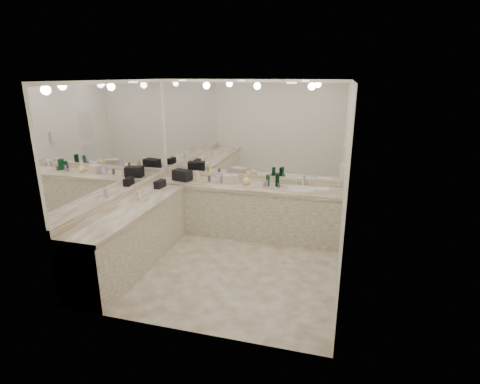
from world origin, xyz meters
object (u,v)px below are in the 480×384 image
(soap_bottle_a, at_px, (197,176))
(wall_phone, at_px, (342,172))
(hand_towel, at_px, (322,190))
(black_toiletry_bag, at_px, (182,176))
(cream_cosmetic_case, at_px, (231,179))
(soap_bottle_b, at_px, (219,177))
(sink, at_px, (302,189))
(soap_bottle_c, at_px, (246,179))

(soap_bottle_a, bearing_deg, wall_phone, -11.77)
(hand_towel, bearing_deg, black_toiletry_bag, -179.57)
(cream_cosmetic_case, height_order, soap_bottle_a, soap_bottle_a)
(wall_phone, xyz_separation_m, cream_cosmetic_case, (-1.82, 0.52, -0.38))
(cream_cosmetic_case, distance_m, soap_bottle_b, 0.20)
(cream_cosmetic_case, relative_size, soap_bottle_a, 1.31)
(sink, relative_size, soap_bottle_b, 2.37)
(wall_phone, distance_m, hand_towel, 0.70)
(hand_towel, xyz_separation_m, soap_bottle_b, (-1.73, 0.02, 0.07))
(black_toiletry_bag, bearing_deg, soap_bottle_b, 3.64)
(hand_towel, bearing_deg, wall_phone, -58.75)
(wall_phone, bearing_deg, soap_bottle_a, 168.23)
(soap_bottle_b, bearing_deg, soap_bottle_c, 0.12)
(wall_phone, bearing_deg, hand_towel, 121.25)
(wall_phone, relative_size, soap_bottle_b, 1.29)
(soap_bottle_a, xyz_separation_m, soap_bottle_b, (0.40, -0.01, -0.00))
(sink, xyz_separation_m, cream_cosmetic_case, (-1.21, 0.02, 0.08))
(hand_towel, bearing_deg, soap_bottle_b, 179.21)
(sink, xyz_separation_m, wall_phone, (0.61, -0.50, 0.46))
(black_toiletry_bag, bearing_deg, sink, 1.25)
(wall_phone, distance_m, black_toiletry_bag, 2.74)
(soap_bottle_c, bearing_deg, cream_cosmetic_case, 174.81)
(wall_phone, bearing_deg, cream_cosmetic_case, 163.93)
(soap_bottle_c, bearing_deg, wall_phone, -17.96)
(black_toiletry_bag, height_order, soap_bottle_c, soap_bottle_c)
(sink, distance_m, wall_phone, 0.91)
(black_toiletry_bag, distance_m, soap_bottle_b, 0.66)
(cream_cosmetic_case, xyz_separation_m, soap_bottle_a, (-0.60, -0.02, 0.02))
(wall_phone, distance_m, soap_bottle_c, 1.65)
(black_toiletry_bag, xyz_separation_m, soap_bottle_c, (1.14, 0.04, 0.00))
(soap_bottle_b, relative_size, soap_bottle_c, 1.02)
(black_toiletry_bag, relative_size, soap_bottle_a, 1.65)
(cream_cosmetic_case, relative_size, hand_towel, 1.05)
(soap_bottle_b, bearing_deg, cream_cosmetic_case, 7.49)
(hand_towel, bearing_deg, soap_bottle_a, 179.16)
(hand_towel, relative_size, soap_bottle_c, 1.29)
(soap_bottle_a, height_order, soap_bottle_c, soap_bottle_a)
(hand_towel, height_order, soap_bottle_c, soap_bottle_c)
(sink, distance_m, cream_cosmetic_case, 1.21)
(black_toiletry_bag, relative_size, hand_towel, 1.32)
(hand_towel, distance_m, soap_bottle_b, 1.73)
(black_toiletry_bag, relative_size, soap_bottle_c, 1.70)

